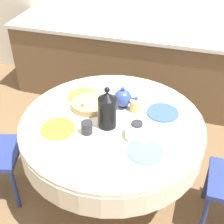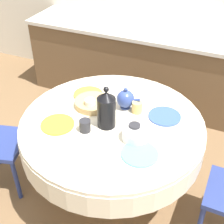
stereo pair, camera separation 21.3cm
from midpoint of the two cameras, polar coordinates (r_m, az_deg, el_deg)
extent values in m
plane|color=brown|center=(2.80, 2.25, -14.36)|extent=(12.00, 12.00, 0.00)
cube|color=brown|center=(3.68, 11.23, 7.34)|extent=(3.20, 0.60, 0.84)
cube|color=beige|center=(3.49, 12.09, 13.69)|extent=(3.24, 0.64, 0.04)
cylinder|color=brown|center=(2.78, 2.26, -14.10)|extent=(0.44, 0.44, 0.04)
cylinder|color=brown|center=(2.57, 2.41, -10.07)|extent=(0.11, 0.11, 0.53)
cylinder|color=silver|center=(2.33, 2.63, -4.06)|extent=(1.35, 1.35, 0.18)
cylinder|color=silver|center=(2.26, 2.70, -2.04)|extent=(1.34, 1.34, 0.03)
cylinder|color=navy|center=(2.68, 19.54, -13.34)|extent=(0.04, 0.04, 0.42)
cube|color=navy|center=(2.70, -17.78, -5.49)|extent=(0.49, 0.49, 0.04)
cylinder|color=navy|center=(2.91, -12.42, -7.02)|extent=(0.04, 0.04, 0.42)
cylinder|color=navy|center=(2.68, -14.86, -12.09)|extent=(0.04, 0.04, 0.42)
cylinder|color=yellow|center=(2.22, -7.23, -2.37)|extent=(0.24, 0.24, 0.01)
cylinder|color=#28282D|center=(2.14, -2.13, -2.62)|extent=(0.08, 0.08, 0.09)
cylinder|color=#60BCB7|center=(2.00, 8.16, -7.71)|extent=(0.24, 0.24, 0.01)
cylinder|color=#28282D|center=(2.12, 7.01, -3.35)|extent=(0.08, 0.08, 0.09)
cylinder|color=orange|center=(2.52, -1.95, 3.14)|extent=(0.24, 0.24, 0.01)
cylinder|color=white|center=(2.34, -1.41, 1.25)|extent=(0.08, 0.08, 0.09)
cylinder|color=#3856AD|center=(2.33, 12.20, -0.86)|extent=(0.24, 0.24, 0.01)
cylinder|color=#DBB766|center=(2.33, 7.24, 0.78)|extent=(0.08, 0.08, 0.09)
cylinder|color=black|center=(2.14, 1.82, -0.13)|extent=(0.13, 0.13, 0.23)
cone|color=black|center=(2.06, 1.89, 2.98)|extent=(0.12, 0.12, 0.05)
sphere|color=black|center=(2.04, 1.92, 4.05)|extent=(0.04, 0.04, 0.04)
cylinder|color=#33478E|center=(2.39, 4.99, 0.87)|extent=(0.07, 0.07, 0.01)
sphere|color=#33478E|center=(2.35, 5.08, 2.35)|extent=(0.14, 0.14, 0.14)
cylinder|color=#33478E|center=(2.32, 6.95, 2.04)|extent=(0.08, 0.02, 0.05)
sphere|color=#33478E|center=(2.30, 5.19, 4.06)|extent=(0.03, 0.03, 0.03)
cylinder|color=tan|center=(2.39, -1.09, 1.56)|extent=(0.27, 0.27, 0.05)
cylinder|color=silver|center=(2.09, 7.33, -4.20)|extent=(0.19, 0.19, 0.07)
camera|label=1|loc=(0.11, -87.22, 2.04)|focal=50.00mm
camera|label=2|loc=(0.11, 92.78, -2.04)|focal=50.00mm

